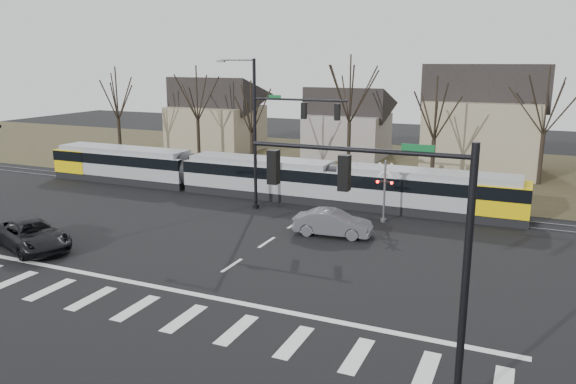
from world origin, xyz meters
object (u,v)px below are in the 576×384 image
at_px(rail_crossing_signal, 384,193).
at_px(suv, 32,235).
at_px(sedan, 333,223).
at_px(tram, 258,175).

bearing_deg(rail_crossing_signal, suv, -141.56).
xyz_separation_m(sedan, rail_crossing_signal, (2.02, 4.02, 1.13)).
xyz_separation_m(sedan, suv, (-14.27, -8.91, 0.03)).
height_order(suv, rail_crossing_signal, rail_crossing_signal).
bearing_deg(sedan, suv, 116.35).
distance_m(suv, rail_crossing_signal, 20.82).
height_order(tram, suv, tram).
bearing_deg(sedan, rail_crossing_signal, -32.30).
xyz_separation_m(suv, rail_crossing_signal, (16.29, 12.93, 1.10)).
distance_m(sedan, rail_crossing_signal, 4.63).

